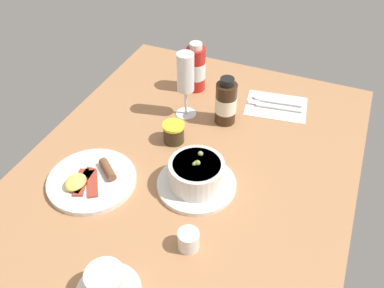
% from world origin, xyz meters
% --- Properties ---
extents(ground_plane, '(1.10, 0.84, 0.03)m').
position_xyz_m(ground_plane, '(0.00, 0.00, -0.01)').
color(ground_plane, '#A8754C').
extents(porridge_bowl, '(0.20, 0.20, 0.08)m').
position_xyz_m(porridge_bowl, '(-0.05, -0.05, 0.04)').
color(porridge_bowl, silver).
rests_on(porridge_bowl, ground_plane).
extents(cutlery_setting, '(0.16, 0.20, 0.01)m').
position_xyz_m(cutlery_setting, '(0.35, -0.14, 0.00)').
color(cutlery_setting, silver).
rests_on(cutlery_setting, ground_plane).
extents(coffee_cup, '(0.13, 0.13, 0.07)m').
position_xyz_m(coffee_cup, '(-0.39, 0.01, 0.03)').
color(coffee_cup, silver).
rests_on(coffee_cup, ground_plane).
extents(creamer_jug, '(0.05, 0.06, 0.05)m').
position_xyz_m(creamer_jug, '(-0.23, -0.10, 0.02)').
color(creamer_jug, silver).
rests_on(creamer_jug, ground_plane).
extents(wine_glass, '(0.06, 0.06, 0.20)m').
position_xyz_m(wine_glass, '(0.21, 0.10, 0.13)').
color(wine_glass, white).
rests_on(wine_glass, ground_plane).
extents(jam_jar, '(0.06, 0.06, 0.06)m').
position_xyz_m(jam_jar, '(0.08, 0.08, 0.03)').
color(jam_jar, '#332817').
rests_on(jam_jar, ground_plane).
extents(sauce_bottle_brown, '(0.06, 0.06, 0.15)m').
position_xyz_m(sauce_bottle_brown, '(0.22, -0.02, 0.07)').
color(sauce_bottle_brown, '#382314').
rests_on(sauce_bottle_brown, ground_plane).
extents(sauce_bottle_red, '(0.06, 0.06, 0.16)m').
position_xyz_m(sauce_bottle_red, '(0.35, 0.12, 0.07)').
color(sauce_bottle_red, '#B21E19').
rests_on(sauce_bottle_red, ground_plane).
extents(breakfast_plate, '(0.22, 0.22, 0.04)m').
position_xyz_m(breakfast_plate, '(-0.15, 0.20, 0.01)').
color(breakfast_plate, silver).
rests_on(breakfast_plate, ground_plane).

